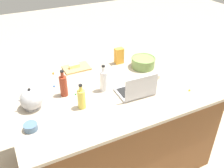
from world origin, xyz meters
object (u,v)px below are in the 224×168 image
(bottle_oil, at_px, (81,99))
(kettle, at_px, (31,100))
(bottle_soy, at_px, (63,86))
(ramekin_small, at_px, (31,127))
(cutting_board, at_px, (77,68))
(laptop, at_px, (137,90))
(ramekin_medium, at_px, (156,76))
(butter_stick_left, at_px, (74,66))
(mixing_bowl_large, at_px, (143,62))
(candy_bag, at_px, (119,56))
(bottle_vinegar, at_px, (104,81))

(bottle_oil, relative_size, kettle, 1.03)
(bottle_soy, distance_m, ramekin_small, 0.48)
(kettle, relative_size, cutting_board, 0.79)
(laptop, distance_m, ramekin_medium, 0.36)
(bottle_soy, xyz_separation_m, cutting_board, (-0.25, -0.40, -0.09))
(bottle_soy, relative_size, butter_stick_left, 2.22)
(bottle_soy, distance_m, cutting_board, 0.49)
(laptop, height_order, cutting_board, laptop)
(mixing_bowl_large, distance_m, butter_stick_left, 0.71)
(bottle_oil, xyz_separation_m, ramekin_medium, (-0.81, -0.13, -0.07))
(bottle_soy, bearing_deg, bottle_oil, 107.82)
(bottle_oil, relative_size, ramekin_medium, 2.58)
(bottle_oil, distance_m, ramekin_small, 0.44)
(laptop, distance_m, butter_stick_left, 0.75)
(mixing_bowl_large, height_order, butter_stick_left, mixing_bowl_large)
(kettle, relative_size, candy_bag, 1.25)
(mixing_bowl_large, height_order, bottle_oil, bottle_oil)
(bottle_oil, bearing_deg, candy_bag, -138.56)
(bottle_oil, xyz_separation_m, kettle, (0.36, -0.18, -0.01))
(bottle_vinegar, distance_m, bottle_soy, 0.35)
(mixing_bowl_large, relative_size, cutting_board, 0.92)
(mixing_bowl_large, height_order, kettle, kettle)
(mixing_bowl_large, height_order, ramekin_small, mixing_bowl_large)
(butter_stick_left, height_order, ramekin_small, butter_stick_left)
(cutting_board, xyz_separation_m, ramekin_medium, (-0.63, 0.51, 0.01))
(butter_stick_left, relative_size, candy_bag, 0.65)
(bottle_vinegar, xyz_separation_m, butter_stick_left, (0.11, -0.49, -0.07))
(bottle_vinegar, xyz_separation_m, ramekin_medium, (-0.55, 0.02, -0.08))
(laptop, xyz_separation_m, butter_stick_left, (0.33, -0.68, -0.01))
(bottle_vinegar, bearing_deg, candy_bag, -132.08)
(ramekin_small, relative_size, candy_bag, 0.59)
(bottle_soy, relative_size, ramekin_small, 2.42)
(mixing_bowl_large, xyz_separation_m, candy_bag, (0.18, -0.19, 0.03))
(laptop, bearing_deg, bottle_vinegar, -39.39)
(bottle_vinegar, height_order, ramekin_small, bottle_vinegar)
(mixing_bowl_large, relative_size, butter_stick_left, 2.26)
(laptop, distance_m, candy_bag, 0.61)
(bottle_oil, distance_m, candy_bag, 0.84)
(laptop, bearing_deg, ramekin_medium, -152.83)
(mixing_bowl_large, relative_size, bottle_vinegar, 0.99)
(bottle_vinegar, bearing_deg, mixing_bowl_large, -158.55)
(cutting_board, distance_m, candy_bag, 0.46)
(butter_stick_left, bearing_deg, ramekin_medium, 142.08)
(mixing_bowl_large, bearing_deg, bottle_vinegar, 21.45)
(bottle_oil, relative_size, butter_stick_left, 2.00)
(bottle_vinegar, xyz_separation_m, cutting_board, (0.08, -0.49, -0.09))
(bottle_vinegar, bearing_deg, butter_stick_left, -77.74)
(mixing_bowl_large, height_order, bottle_vinegar, bottle_vinegar)
(ramekin_small, bearing_deg, butter_stick_left, -128.90)
(cutting_board, height_order, ramekin_small, ramekin_small)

